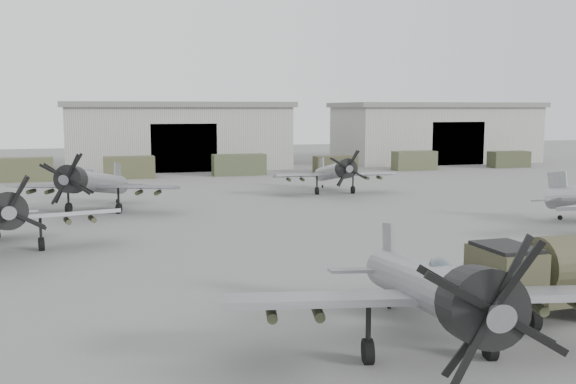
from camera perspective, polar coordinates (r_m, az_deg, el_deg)
name	(u,v)px	position (r m, az deg, el deg)	size (l,w,h in m)	color
ground	(344,298)	(27.31, 5.03, -9.34)	(220.00, 220.00, 0.00)	slate
hangar_center	(178,135)	(86.93, -9.76, 5.04)	(29.00, 14.80, 8.70)	#A9A89E
hangar_right	(434,132)	(98.58, 12.87, 5.23)	(29.00, 14.80, 8.70)	#A9A89E
support_truck_2	(21,170)	(75.20, -22.67, 1.85)	(6.53, 2.20, 2.57)	#47482F
support_truck_3	(129,167)	(74.72, -13.94, 2.14)	(5.65, 2.20, 2.48)	#46472E
support_truck_4	(239,165)	(76.22, -4.38, 2.43)	(6.26, 2.20, 2.47)	#41482F
support_truck_5	(335,164)	(79.56, 4.23, 2.48)	(5.24, 2.20, 2.02)	#393825
support_truck_6	(414,161)	(83.86, 11.17, 2.76)	(5.52, 2.20, 2.42)	#464A30
support_truck_7	(509,159)	(91.09, 19.04, 2.77)	(5.40, 2.20, 2.15)	#393D28
aircraft_near_1	(433,289)	(20.41, 12.74, -8.40)	(13.09, 11.78, 5.20)	gray
aircraft_mid_1	(3,213)	(37.81, -23.99, -1.75)	(12.45, 11.21, 4.94)	#9B9DA3
aircraft_far_0	(92,183)	(50.26, -17.03, 0.81)	(12.78, 11.53, 5.15)	gray
aircraft_far_1	(336,172)	(59.15, 4.25, 1.81)	(11.45, 10.31, 4.56)	#92949A
fuel_tanker	(571,269)	(26.95, 23.86, -6.27)	(8.08, 3.81, 3.10)	#3C3B27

